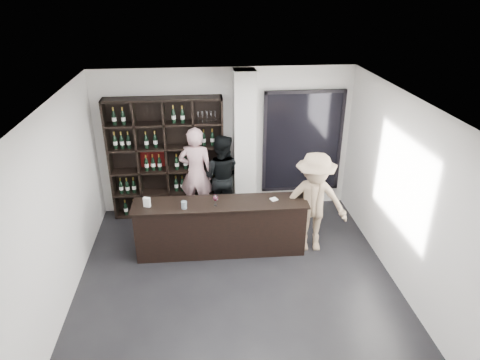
{
  "coord_description": "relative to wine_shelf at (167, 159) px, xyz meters",
  "views": [
    {
      "loc": [
        -0.47,
        -5.21,
        4.38
      ],
      "look_at": [
        0.14,
        1.1,
        1.37
      ],
      "focal_mm": 32.0,
      "sensor_mm": 36.0,
      "label": 1
    }
  ],
  "objects": [
    {
      "name": "wine_glass",
      "position": [
        0.87,
        -1.55,
        -0.12
      ],
      "size": [
        0.11,
        0.11,
        0.22
      ],
      "primitive_type": null,
      "rotation": [
        0.0,
        0.0,
        0.22
      ],
      "color": "white",
      "rests_on": "tasting_counter"
    },
    {
      "name": "wine_shelf",
      "position": [
        0.0,
        0.0,
        0.0
      ],
      "size": [
        2.2,
        0.35,
        2.4
      ],
      "primitive_type": null,
      "color": "black",
      "rests_on": "floor"
    },
    {
      "name": "card_stand",
      "position": [
        -0.25,
        -1.48,
        -0.15
      ],
      "size": [
        0.12,
        0.09,
        0.17
      ],
      "primitive_type": "cube",
      "rotation": [
        0.0,
        0.0,
        -0.35
      ],
      "color": "white",
      "rests_on": "tasting_counter"
    },
    {
      "name": "customer",
      "position": [
        2.54,
        -1.52,
        -0.29
      ],
      "size": [
        1.24,
        0.8,
        1.82
      ],
      "primitive_type": "imported",
      "rotation": [
        0.0,
        0.0,
        -0.11
      ],
      "color": "#987E63",
      "rests_on": "floor"
    },
    {
      "name": "taster_black",
      "position": [
        1.05,
        -0.17,
        -0.35
      ],
      "size": [
        1.0,
        0.89,
        1.7
      ],
      "primitive_type": "imported",
      "rotation": [
        0.0,
        0.0,
        2.79
      ],
      "color": "black",
      "rests_on": "floor"
    },
    {
      "name": "tasting_counter",
      "position": [
        0.95,
        -1.47,
        -0.71
      ],
      "size": [
        2.95,
        0.62,
        0.97
      ],
      "rotation": [
        0.0,
        0.0,
        -0.01
      ],
      "color": "black",
      "rests_on": "floor"
    },
    {
      "name": "structural_column",
      "position": [
        1.5,
        -0.1,
        0.25
      ],
      "size": [
        0.4,
        0.4,
        2.9
      ],
      "primitive_type": "cube",
      "color": "silver",
      "rests_on": "floor"
    },
    {
      "name": "napkin_stack",
      "position": [
        1.87,
        -1.45,
        -0.22
      ],
      "size": [
        0.14,
        0.14,
        0.02
      ],
      "primitive_type": "cube",
      "rotation": [
        0.0,
        0.0,
        0.39
      ],
      "color": "white",
      "rests_on": "tasting_counter"
    },
    {
      "name": "floor",
      "position": [
        1.15,
        -2.57,
        -1.2
      ],
      "size": [
        5.0,
        5.5,
        0.01
      ],
      "primitive_type": "cube",
      "color": "black",
      "rests_on": "ground"
    },
    {
      "name": "spit_cup",
      "position": [
        0.36,
        -1.6,
        -0.17
      ],
      "size": [
        0.11,
        0.11,
        0.13
      ],
      "primitive_type": "cylinder",
      "rotation": [
        0.0,
        0.0,
        0.23
      ],
      "color": "silver",
      "rests_on": "tasting_counter"
    },
    {
      "name": "glass_panel",
      "position": [
        2.7,
        0.12,
        0.2
      ],
      "size": [
        1.6,
        0.08,
        2.1
      ],
      "color": "black",
      "rests_on": "floor"
    },
    {
      "name": "taster_pink",
      "position": [
        0.56,
        -0.17,
        -0.26
      ],
      "size": [
        0.77,
        0.6,
        1.87
      ],
      "primitive_type": "imported",
      "rotation": [
        0.0,
        0.0,
        2.9
      ],
      "color": "beige",
      "rests_on": "floor"
    }
  ]
}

